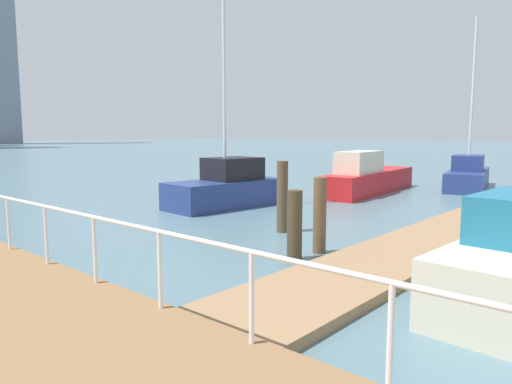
# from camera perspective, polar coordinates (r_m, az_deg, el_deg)

# --- Properties ---
(ground_plane) EXTENTS (300.00, 300.00, 0.00)m
(ground_plane) POSITION_cam_1_polar(r_m,az_deg,el_deg) (18.72, -26.58, -2.04)
(ground_plane) COLOR slate
(floating_dock) EXTENTS (14.03, 2.00, 0.18)m
(floating_dock) POSITION_cam_1_polar(r_m,az_deg,el_deg) (11.62, 18.28, -6.44)
(floating_dock) COLOR #93704C
(floating_dock) RESTS_ON ground_plane
(boardwalk_railing) EXTENTS (0.06, 26.31, 1.08)m
(boardwalk_railing) POSITION_cam_1_polar(r_m,az_deg,el_deg) (7.80, -18.91, -4.41)
(boardwalk_railing) COLOR white
(boardwalk_railing) RESTS_ON boardwalk
(dock_piling_2) EXTENTS (0.30, 0.30, 1.75)m
(dock_piling_2) POSITION_cam_1_polar(r_m,az_deg,el_deg) (10.90, 7.67, -2.80)
(dock_piling_2) COLOR brown
(dock_piling_2) RESTS_ON ground_plane
(dock_piling_3) EXTENTS (0.31, 0.31, 1.98)m
(dock_piling_3) POSITION_cam_1_polar(r_m,az_deg,el_deg) (13.09, 3.18, -0.57)
(dock_piling_3) COLOR brown
(dock_piling_3) RESTS_ON ground_plane
(dock_piling_5) EXTENTS (0.33, 0.33, 1.52)m
(dock_piling_5) POSITION_cam_1_polar(r_m,az_deg,el_deg) (10.30, 4.66, -3.99)
(dock_piling_5) COLOR #473826
(dock_piling_5) RESTS_ON ground_plane
(moored_boat_1) EXTENTS (7.61, 2.25, 1.94)m
(moored_boat_1) POSITION_cam_1_polar(r_m,az_deg,el_deg) (22.22, 13.33, 1.70)
(moored_boat_1) COLOR red
(moored_boat_1) RESTS_ON ground_plane
(moored_boat_2) EXTENTS (6.28, 2.96, 8.22)m
(moored_boat_2) POSITION_cam_1_polar(r_m,az_deg,el_deg) (25.64, 24.13, 1.84)
(moored_boat_2) COLOR navy
(moored_boat_2) RESTS_ON ground_plane
(moored_boat_3) EXTENTS (4.67, 2.30, 8.42)m
(moored_boat_3) POSITION_cam_1_polar(r_m,az_deg,el_deg) (17.67, -3.54, 0.61)
(moored_boat_3) COLOR navy
(moored_boat_3) RESTS_ON ground_plane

